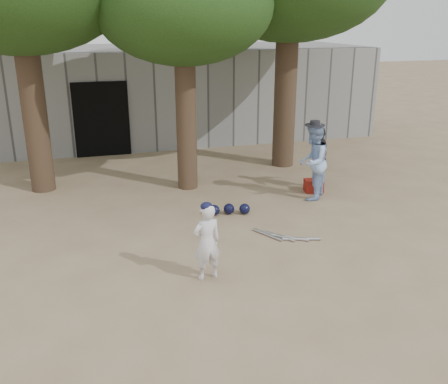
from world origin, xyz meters
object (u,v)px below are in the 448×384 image
object	(u,v)px
boy_player	(207,242)
spectator_blue	(313,162)
spectator_dark	(319,158)
red_bag	(314,186)

from	to	relation	value
boy_player	spectator_blue	xyz separation A→B (m)	(3.22, 2.96, 0.24)
spectator_blue	spectator_dark	world-z (taller)	spectator_blue
spectator_dark	spectator_blue	bearing A→B (deg)	6.41
spectator_blue	red_bag	size ratio (longest dim) A/B	4.15
boy_player	red_bag	distance (m)	4.86
spectator_dark	red_bag	size ratio (longest dim) A/B	3.68
boy_player	red_bag	size ratio (longest dim) A/B	3.00
boy_player	spectator_dark	size ratio (longest dim) A/B	0.82
spectator_blue	red_bag	distance (m)	0.87
boy_player	spectator_blue	distance (m)	4.38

